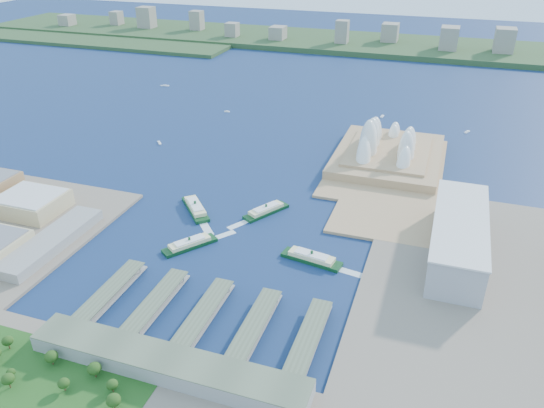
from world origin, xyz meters
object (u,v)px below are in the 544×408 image
at_px(opera_house, 390,138).
at_px(toaster_building, 458,237).
at_px(ferry_c, 190,242).
at_px(ferry_d, 312,256).
at_px(ferry_a, 195,206).
at_px(ferry_b, 266,209).

distance_m(opera_house, toaster_building, 219.62).
height_order(ferry_c, ferry_d, ferry_d).
xyz_separation_m(toaster_building, ferry_a, (-265.29, 0.80, -14.91)).
xyz_separation_m(opera_house, ferry_a, (-175.29, -199.20, -26.41)).
bearing_deg(opera_house, toaster_building, -65.77).
bearing_deg(toaster_building, ferry_a, 179.83).
xyz_separation_m(ferry_c, ferry_d, (115.50, 14.34, 0.28)).
xyz_separation_m(opera_house, ferry_b, (-102.09, -179.69, -26.91)).
height_order(ferry_a, ferry_c, ferry_a).
bearing_deg(ferry_a, ferry_d, -61.51).
distance_m(opera_house, ferry_c, 305.44).
height_order(ferry_a, ferry_b, ferry_a).
distance_m(ferry_a, ferry_c, 71.44).
height_order(toaster_building, ferry_c, toaster_building).
bearing_deg(ferry_b, ferry_d, -15.96).
relative_size(toaster_building, ferry_b, 2.88).
relative_size(ferry_b, ferry_c, 1.01).
bearing_deg(ferry_c, ferry_d, -136.50).
relative_size(ferry_a, ferry_b, 1.10).
bearing_deg(ferry_d, ferry_c, 106.58).
height_order(opera_house, ferry_c, opera_house).
bearing_deg(ferry_d, toaster_building, -57.94).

